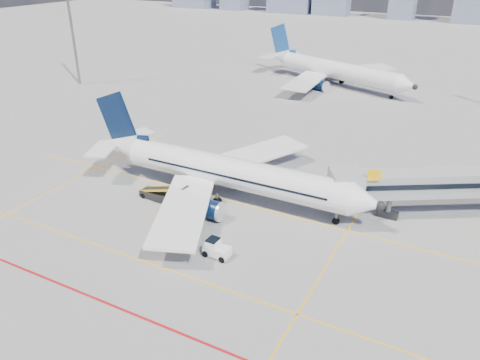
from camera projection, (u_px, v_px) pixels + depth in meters
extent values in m
plane|color=gray|center=(190.00, 234.00, 47.52)|extent=(420.00, 420.00, 0.00)
cube|color=#EDAD0C|center=(228.00, 201.00, 53.89)|extent=(60.00, 0.18, 0.01)
cube|color=#EDAD0C|center=(154.00, 265.00, 42.74)|extent=(80.00, 0.15, 0.01)
cube|color=#EDAD0C|center=(329.00, 261.00, 43.24)|extent=(0.15, 28.00, 0.01)
cube|color=#EDAD0C|center=(97.00, 167.00, 62.28)|extent=(0.15, 30.00, 0.01)
cube|color=maroon|center=(109.00, 304.00, 37.96)|extent=(90.00, 0.25, 0.01)
cube|color=#909398|center=(449.00, 182.00, 49.35)|extent=(20.84, 13.93, 2.60)
cube|color=black|center=(450.00, 181.00, 49.27)|extent=(20.52, 13.82, 0.55)
cube|color=#909398|center=(346.00, 185.00, 48.86)|extent=(4.49, 4.56, 3.00)
cube|color=black|center=(387.00, 214.00, 50.43)|extent=(2.20, 1.00, 0.70)
cylinder|color=slate|center=(389.00, 203.00, 49.85)|extent=(0.56, 0.56, 2.70)
cube|color=#EDAD0C|center=(374.00, 175.00, 46.74)|extent=(1.26, 0.82, 1.20)
cylinder|color=slate|center=(71.00, 24.00, 97.01)|extent=(0.56, 0.56, 25.00)
cylinder|color=white|center=(234.00, 173.00, 52.89)|extent=(27.10, 3.55, 3.52)
cone|color=white|center=(368.00, 203.00, 46.52)|extent=(3.26, 3.53, 3.52)
sphere|color=black|center=(380.00, 206.00, 45.98)|extent=(0.99, 0.99, 0.99)
cone|color=white|center=(121.00, 144.00, 59.58)|extent=(5.78, 3.53, 3.52)
cube|color=black|center=(356.00, 196.00, 46.79)|extent=(1.36, 1.36, 0.41)
cube|color=white|center=(255.00, 154.00, 60.36)|extent=(10.37, 15.53, 0.52)
cube|color=white|center=(184.00, 209.00, 47.41)|extent=(10.35, 15.53, 0.52)
cylinder|color=#071634|center=(251.00, 172.00, 58.17)|extent=(3.25, 2.08, 2.08)
cylinder|color=#071634|center=(207.00, 208.00, 49.83)|extent=(3.25, 2.08, 2.08)
cylinder|color=silver|center=(263.00, 175.00, 57.45)|extent=(0.32, 2.13, 2.13)
cylinder|color=silver|center=(221.00, 212.00, 49.10)|extent=(0.32, 2.13, 2.13)
cube|color=#071634|center=(118.00, 121.00, 58.23)|extent=(6.19, 0.30, 7.70)
cube|color=#071634|center=(133.00, 140.00, 58.26)|extent=(5.10, 0.28, 1.94)
cube|color=white|center=(133.00, 134.00, 61.90)|extent=(4.41, 5.71, 0.20)
cube|color=white|center=(102.00, 149.00, 57.30)|extent=(4.40, 5.70, 0.20)
cylinder|color=slate|center=(336.00, 217.00, 48.81)|extent=(0.28, 0.28, 1.80)
cylinder|color=black|center=(336.00, 221.00, 49.04)|extent=(0.76, 0.28, 0.76)
cylinder|color=slate|center=(237.00, 183.00, 56.23)|extent=(0.32, 0.32, 1.60)
cylinder|color=black|center=(237.00, 185.00, 56.36)|extent=(1.00, 0.65, 1.00)
cylinder|color=slate|center=(217.00, 199.00, 52.49)|extent=(0.32, 0.32, 1.60)
cylinder|color=black|center=(217.00, 202.00, 52.62)|extent=(1.00, 0.65, 1.00)
cube|color=black|center=(244.00, 166.00, 53.97)|extent=(22.22, 0.12, 0.23)
cube|color=black|center=(230.00, 177.00, 51.20)|extent=(22.22, 0.12, 0.23)
cylinder|color=white|center=(339.00, 71.00, 99.24)|extent=(28.58, 14.20, 3.80)
cone|color=white|center=(408.00, 86.00, 88.10)|extent=(4.65, 4.81, 3.80)
sphere|color=black|center=(415.00, 87.00, 87.17)|extent=(1.39, 1.39, 1.07)
cone|color=white|center=(280.00, 56.00, 111.08)|extent=(7.19, 5.81, 3.80)
cube|color=black|center=(403.00, 82.00, 88.73)|extent=(1.89, 1.89, 0.44)
cube|color=white|center=(358.00, 69.00, 105.85)|extent=(15.00, 14.89, 0.56)
cube|color=white|center=(306.00, 81.00, 95.54)|extent=(5.79, 16.28, 0.56)
cylinder|color=#071634|center=(353.00, 77.00, 103.88)|extent=(4.08, 3.36, 2.24)
cylinder|color=#071634|center=(319.00, 85.00, 97.24)|extent=(4.08, 3.36, 2.24)
cylinder|color=silver|center=(359.00, 78.00, 102.62)|extent=(1.16, 2.26, 2.30)
cylinder|color=silver|center=(326.00, 87.00, 95.98)|extent=(1.16, 2.26, 2.30)
cube|color=#154692|center=(281.00, 41.00, 109.62)|extent=(6.33, 2.73, 8.30)
cube|color=#154692|center=(287.00, 53.00, 109.05)|extent=(5.22, 2.28, 2.09)
cube|color=white|center=(288.00, 53.00, 113.03)|extent=(5.87, 5.97, 0.21)
cube|color=white|center=(269.00, 56.00, 109.37)|extent=(2.98, 5.48, 0.21)
cylinder|color=black|center=(342.00, 81.00, 102.61)|extent=(1.17, 0.97, 1.00)
cylinder|color=black|center=(327.00, 85.00, 99.64)|extent=(1.17, 0.97, 1.00)
cylinder|color=black|center=(391.00, 97.00, 91.56)|extent=(0.81, 0.54, 0.76)
cube|color=white|center=(217.00, 251.00, 43.72)|extent=(2.58, 1.49, 0.91)
cube|color=white|center=(213.00, 243.00, 43.63)|extent=(1.20, 1.37, 0.69)
cube|color=black|center=(213.00, 241.00, 43.53)|extent=(1.09, 1.30, 0.40)
cylinder|color=black|center=(205.00, 254.00, 43.79)|extent=(0.65, 0.28, 0.64)
cylinder|color=black|center=(213.00, 247.00, 44.76)|extent=(0.65, 0.28, 0.64)
cylinder|color=black|center=(222.00, 260.00, 42.95)|extent=(0.65, 0.28, 0.64)
cylinder|color=black|center=(229.00, 253.00, 43.93)|extent=(0.65, 0.28, 0.64)
cube|color=black|center=(179.00, 225.00, 48.44)|extent=(3.68, 2.00, 0.18)
cube|color=white|center=(171.00, 216.00, 48.34)|extent=(1.69, 1.65, 1.51)
cube|color=white|center=(186.00, 219.00, 47.80)|extent=(1.69, 1.65, 1.51)
cylinder|color=black|center=(164.00, 227.00, 48.36)|extent=(0.33, 0.18, 0.31)
cylinder|color=black|center=(170.00, 221.00, 49.52)|extent=(0.33, 0.18, 0.31)
cylinder|color=black|center=(188.00, 232.00, 47.51)|extent=(0.33, 0.18, 0.31)
cylinder|color=black|center=(194.00, 226.00, 48.66)|extent=(0.33, 0.18, 0.31)
cube|color=black|center=(159.00, 196.00, 53.99)|extent=(4.65, 1.98, 0.76)
cube|color=black|center=(164.00, 189.00, 53.08)|extent=(6.54, 1.59, 1.99)
cube|color=#EDAD0C|center=(167.00, 187.00, 53.53)|extent=(6.49, 0.60, 2.07)
cube|color=#EDAD0C|center=(160.00, 191.00, 52.62)|extent=(6.49, 0.60, 2.07)
cylinder|color=black|center=(143.00, 196.00, 54.31)|extent=(0.67, 0.31, 0.65)
cylinder|color=black|center=(152.00, 191.00, 55.46)|extent=(0.67, 0.31, 0.65)
cylinder|color=black|center=(166.00, 203.00, 52.65)|extent=(0.67, 0.31, 0.65)
cylinder|color=black|center=(174.00, 198.00, 53.80)|extent=(0.67, 0.31, 0.65)
imported|color=yellow|center=(193.00, 246.00, 43.79)|extent=(0.81, 0.87, 1.99)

